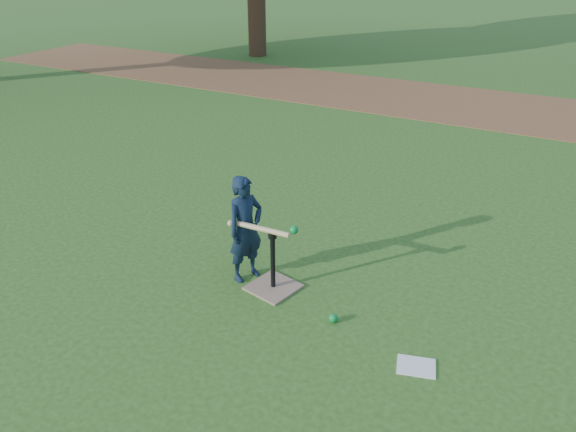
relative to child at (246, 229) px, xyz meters
The scene contains 7 objects.
ground 0.54m from the child, 53.46° to the left, with size 80.00×80.00×0.00m, color #285116.
dirt_strip 7.54m from the child, 89.87° to the left, with size 24.00×3.00×0.01m, color brown.
child is the anchor object (origin of this frame).
wiffle_ball_ground 1.21m from the child, 13.97° to the right, with size 0.08×0.08×0.08m, color #0B7F31.
clipboard 2.02m from the child, 14.30° to the right, with size 0.30×0.23×0.01m, color white.
batting_tee 0.54m from the child, ahead, with size 0.51×0.51×0.61m.
swing_action 0.28m from the child, 14.81° to the right, with size 0.69×0.18×0.11m.
Camera 1 is at (2.62, -4.01, 3.06)m, focal length 35.00 mm.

